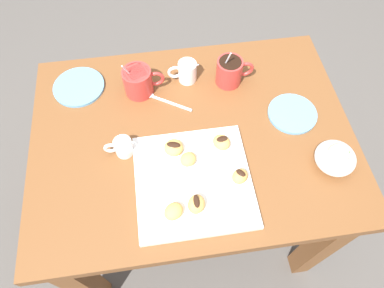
{
  "coord_description": "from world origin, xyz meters",
  "views": [
    {
      "loc": [
        -0.08,
        -0.55,
        1.58
      ],
      "look_at": [
        -0.01,
        -0.05,
        0.72
      ],
      "focal_mm": 32.21,
      "sensor_mm": 36.0,
      "label": 1
    }
  ],
  "objects_px": {
    "coffee_mug_red_right": "(230,71)",
    "saucer_sky_right": "(292,114)",
    "beignet_4": "(174,148)",
    "ice_cream_bowl": "(336,157)",
    "coffee_mug_red_left": "(139,81)",
    "pastry_plate_square": "(193,181)",
    "beignet_1": "(174,211)",
    "beignet_2": "(240,176)",
    "dining_table": "(192,156)",
    "beignet_0": "(221,142)",
    "cream_pitcher_white": "(187,71)",
    "beignet_3": "(188,159)",
    "beignet_5": "(196,204)",
    "saucer_sky_left": "(79,87)",
    "chocolate_sauce_pitcher": "(123,146)"
  },
  "relations": [
    {
      "from": "coffee_mug_red_right",
      "to": "saucer_sky_right",
      "type": "xyz_separation_m",
      "value": [
        0.17,
        -0.16,
        -0.04
      ]
    },
    {
      "from": "coffee_mug_red_right",
      "to": "beignet_4",
      "type": "bearing_deg",
      "value": -130.63
    },
    {
      "from": "ice_cream_bowl",
      "to": "saucer_sky_right",
      "type": "relative_size",
      "value": 0.75
    },
    {
      "from": "coffee_mug_red_right",
      "to": "ice_cream_bowl",
      "type": "height_order",
      "value": "coffee_mug_red_right"
    },
    {
      "from": "coffee_mug_red_left",
      "to": "ice_cream_bowl",
      "type": "xyz_separation_m",
      "value": [
        0.53,
        -0.35,
        -0.01
      ]
    },
    {
      "from": "pastry_plate_square",
      "to": "coffee_mug_red_left",
      "type": "bearing_deg",
      "value": 109.56
    },
    {
      "from": "beignet_1",
      "to": "beignet_4",
      "type": "distance_m",
      "value": 0.19
    },
    {
      "from": "coffee_mug_red_right",
      "to": "beignet_2",
      "type": "relative_size",
      "value": 2.98
    },
    {
      "from": "dining_table",
      "to": "beignet_0",
      "type": "distance_m",
      "value": 0.2
    },
    {
      "from": "coffee_mug_red_right",
      "to": "cream_pitcher_white",
      "type": "height_order",
      "value": "coffee_mug_red_right"
    },
    {
      "from": "cream_pitcher_white",
      "to": "beignet_0",
      "type": "relative_size",
      "value": 2.0
    },
    {
      "from": "cream_pitcher_white",
      "to": "beignet_1",
      "type": "distance_m",
      "value": 0.47
    },
    {
      "from": "dining_table",
      "to": "beignet_4",
      "type": "xyz_separation_m",
      "value": [
        -0.06,
        -0.06,
        0.17
      ]
    },
    {
      "from": "beignet_3",
      "to": "beignet_4",
      "type": "bearing_deg",
      "value": 129.04
    },
    {
      "from": "coffee_mug_red_right",
      "to": "beignet_5",
      "type": "bearing_deg",
      "value": -112.17
    },
    {
      "from": "cream_pitcher_white",
      "to": "beignet_3",
      "type": "relative_size",
      "value": 2.23
    },
    {
      "from": "ice_cream_bowl",
      "to": "beignet_3",
      "type": "xyz_separation_m",
      "value": [
        -0.41,
        0.06,
        -0.01
      ]
    },
    {
      "from": "ice_cream_bowl",
      "to": "beignet_0",
      "type": "distance_m",
      "value": 0.32
    },
    {
      "from": "saucer_sky_left",
      "to": "beignet_5",
      "type": "height_order",
      "value": "beignet_5"
    },
    {
      "from": "beignet_5",
      "to": "cream_pitcher_white",
      "type": "bearing_deg",
      "value": 85.34
    },
    {
      "from": "coffee_mug_red_right",
      "to": "beignet_0",
      "type": "height_order",
      "value": "coffee_mug_red_right"
    },
    {
      "from": "beignet_4",
      "to": "pastry_plate_square",
      "type": "bearing_deg",
      "value": -67.62
    },
    {
      "from": "cream_pitcher_white",
      "to": "ice_cream_bowl",
      "type": "xyz_separation_m",
      "value": [
        0.37,
        -0.37,
        -0.0
      ]
    },
    {
      "from": "beignet_4",
      "to": "dining_table",
      "type": "bearing_deg",
      "value": 42.99
    },
    {
      "from": "beignet_3",
      "to": "beignet_5",
      "type": "distance_m",
      "value": 0.14
    },
    {
      "from": "saucer_sky_right",
      "to": "beignet_0",
      "type": "height_order",
      "value": "beignet_0"
    },
    {
      "from": "pastry_plate_square",
      "to": "coffee_mug_red_right",
      "type": "relative_size",
      "value": 2.27
    },
    {
      "from": "cream_pitcher_white",
      "to": "beignet_4",
      "type": "xyz_separation_m",
      "value": [
        -0.08,
        -0.28,
        -0.01
      ]
    },
    {
      "from": "beignet_1",
      "to": "beignet_3",
      "type": "height_order",
      "value": "beignet_1"
    },
    {
      "from": "coffee_mug_red_left",
      "to": "coffee_mug_red_right",
      "type": "xyz_separation_m",
      "value": [
        0.29,
        -0.0,
        -0.0
      ]
    },
    {
      "from": "dining_table",
      "to": "beignet_1",
      "type": "xyz_separation_m",
      "value": [
        -0.09,
        -0.25,
        0.17
      ]
    },
    {
      "from": "coffee_mug_red_left",
      "to": "cream_pitcher_white",
      "type": "relative_size",
      "value": 1.33
    },
    {
      "from": "coffee_mug_red_left",
      "to": "beignet_4",
      "type": "distance_m",
      "value": 0.26
    },
    {
      "from": "saucer_sky_right",
      "to": "beignet_4",
      "type": "distance_m",
      "value": 0.39
    },
    {
      "from": "ice_cream_bowl",
      "to": "beignet_3",
      "type": "distance_m",
      "value": 0.41
    },
    {
      "from": "beignet_0",
      "to": "beignet_5",
      "type": "relative_size",
      "value": 1.0
    },
    {
      "from": "beignet_2",
      "to": "ice_cream_bowl",
      "type": "bearing_deg",
      "value": 3.87
    },
    {
      "from": "chocolate_sauce_pitcher",
      "to": "beignet_5",
      "type": "height_order",
      "value": "chocolate_sauce_pitcher"
    },
    {
      "from": "coffee_mug_red_right",
      "to": "beignet_4",
      "type": "distance_m",
      "value": 0.33
    },
    {
      "from": "beignet_1",
      "to": "beignet_4",
      "type": "xyz_separation_m",
      "value": [
        0.02,
        0.19,
        -0.0
      ]
    },
    {
      "from": "dining_table",
      "to": "beignet_0",
      "type": "bearing_deg",
      "value": -39.17
    },
    {
      "from": "pastry_plate_square",
      "to": "saucer_sky_right",
      "type": "distance_m",
      "value": 0.39
    },
    {
      "from": "pastry_plate_square",
      "to": "coffee_mug_red_left",
      "type": "relative_size",
      "value": 2.29
    },
    {
      "from": "cream_pitcher_white",
      "to": "beignet_2",
      "type": "distance_m",
      "value": 0.4
    },
    {
      "from": "beignet_4",
      "to": "saucer_sky_right",
      "type": "bearing_deg",
      "value": 12.37
    },
    {
      "from": "ice_cream_bowl",
      "to": "chocolate_sauce_pitcher",
      "type": "xyz_separation_m",
      "value": [
        -0.59,
        0.12,
        -0.01
      ]
    },
    {
      "from": "beignet_1",
      "to": "cream_pitcher_white",
      "type": "bearing_deg",
      "value": 78.1
    },
    {
      "from": "chocolate_sauce_pitcher",
      "to": "coffee_mug_red_right",
      "type": "bearing_deg",
      "value": 32.02
    },
    {
      "from": "cream_pitcher_white",
      "to": "saucer_sky_right",
      "type": "height_order",
      "value": "cream_pitcher_white"
    },
    {
      "from": "beignet_5",
      "to": "chocolate_sauce_pitcher",
      "type": "bearing_deg",
      "value": 131.71
    }
  ]
}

